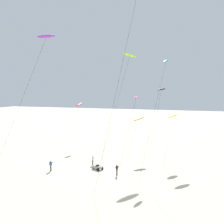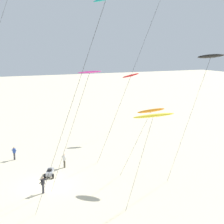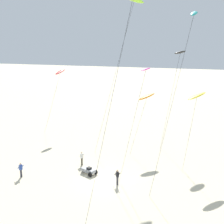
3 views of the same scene
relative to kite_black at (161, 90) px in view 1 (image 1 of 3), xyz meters
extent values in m
plane|color=beige|center=(-6.07, -15.04, -12.91)|extent=(260.00, 260.00, 0.00)
ellipsoid|color=black|center=(0.01, 0.02, 0.08)|extent=(1.93, 2.59, 0.73)
cylinder|color=#262626|center=(-0.87, -1.59, -6.47)|extent=(1.80, 3.25, 12.88)
ellipsoid|color=#8CD833|center=(-6.27, -1.42, 6.99)|extent=(2.72, 3.02, 1.16)
cylinder|color=#262626|center=(-8.04, -4.65, -3.01)|extent=(3.58, 6.50, 19.80)
cylinder|color=#262626|center=(-3.08, -20.10, -0.18)|extent=(3.68, 6.69, 25.47)
ellipsoid|color=red|center=(-19.12, 1.39, -3.34)|extent=(0.95, 2.86, 0.89)
cylinder|color=#262626|center=(-19.96, -0.14, -8.18)|extent=(1.71, 3.09, 9.47)
ellipsoid|color=teal|center=(2.09, -11.72, 4.29)|extent=(0.88, 1.92, 0.76)
cylinder|color=#262626|center=(0.64, -14.37, -4.35)|extent=(2.94, 5.33, 17.13)
ellipsoid|color=purple|center=(-16.12, -15.79, 8.36)|extent=(2.71, 2.63, 0.97)
cylinder|color=#262626|center=(-18.30, -19.78, -2.34)|extent=(4.41, 8.01, 21.15)
ellipsoid|color=#D8339E|center=(-2.54, -11.37, -1.26)|extent=(1.02, 2.17, 0.40)
cylinder|color=#262626|center=(-3.49, -13.10, -7.12)|extent=(1.94, 3.51, 11.59)
ellipsoid|color=orange|center=(-3.69, -4.21, -5.57)|extent=(2.30, 2.85, 1.00)
cylinder|color=#262626|center=(-4.45, -5.60, -9.31)|extent=(1.56, 2.81, 7.22)
ellipsoid|color=yellow|center=(2.81, -7.95, -4.46)|extent=(2.38, 3.21, 0.80)
cylinder|color=#262626|center=(2.29, -8.88, -8.74)|extent=(1.06, 1.91, 8.36)
cylinder|color=#33333D|center=(-15.03, -17.02, -12.47)|extent=(0.22, 0.22, 0.88)
cube|color=#2D4CA5|center=(-15.03, -17.02, -11.74)|extent=(0.32, 0.39, 0.58)
sphere|color=tan|center=(-15.03, -17.02, -11.34)|extent=(0.20, 0.20, 0.20)
cylinder|color=#2D4CA5|center=(-15.12, -17.23, -11.69)|extent=(0.50, 0.28, 0.39)
cylinder|color=#2D4CA5|center=(-14.94, -16.82, -11.69)|extent=(0.50, 0.28, 0.39)
cylinder|color=#33333D|center=(-4.43, -15.61, -12.47)|extent=(0.22, 0.22, 0.88)
cube|color=black|center=(-4.43, -15.61, -11.74)|extent=(0.38, 0.38, 0.58)
sphere|color=tan|center=(-4.43, -15.61, -11.34)|extent=(0.20, 0.20, 0.20)
cylinder|color=black|center=(-4.28, -15.77, -11.69)|extent=(0.42, 0.41, 0.39)
cylinder|color=black|center=(-4.59, -15.45, -11.69)|extent=(0.42, 0.41, 0.39)
cylinder|color=#4C4738|center=(-9.94, -11.98, -12.47)|extent=(0.22, 0.22, 0.88)
cube|color=white|center=(-9.94, -11.98, -11.74)|extent=(0.38, 0.39, 0.58)
sphere|color=beige|center=(-9.94, -11.98, -11.34)|extent=(0.20, 0.20, 0.20)
cylinder|color=white|center=(-10.09, -12.14, -11.69)|extent=(0.43, 0.41, 0.39)
cylinder|color=white|center=(-9.80, -11.82, -11.69)|extent=(0.43, 0.41, 0.39)
cube|color=gray|center=(-8.30, -14.07, -12.47)|extent=(1.84, 1.29, 0.36)
cube|color=black|center=(-8.17, -14.13, -12.19)|extent=(0.57, 0.57, 0.20)
cylinder|color=black|center=(-9.05, -13.77, -12.65)|extent=(0.53, 0.31, 0.52)
cylinder|color=black|center=(-7.81, -14.77, -12.65)|extent=(0.53, 0.31, 0.52)
cylinder|color=black|center=(-7.46, -13.92, -12.65)|extent=(0.53, 0.31, 0.52)
camera|label=1|loc=(6.36, -49.57, -0.25)|focal=38.95mm
camera|label=2|loc=(23.35, -20.71, 0.83)|focal=49.28mm
camera|label=3|loc=(3.55, -43.34, 1.90)|focal=48.51mm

